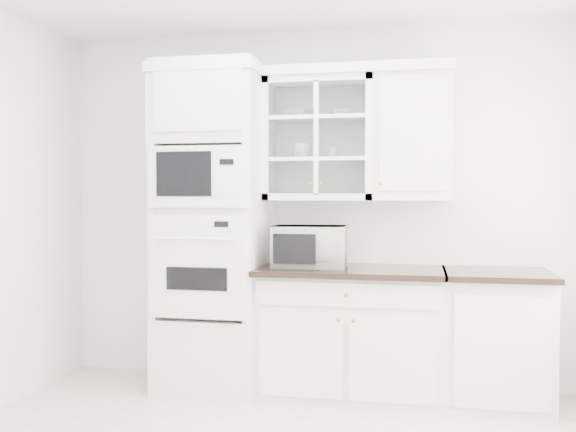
# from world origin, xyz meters

# --- Properties ---
(room_shell) EXTENTS (4.00, 3.50, 2.70)m
(room_shell) POSITION_xyz_m (0.00, 0.43, 1.78)
(room_shell) COLOR white
(room_shell) RESTS_ON ground
(oven_column) EXTENTS (0.76, 0.68, 2.40)m
(oven_column) POSITION_xyz_m (-0.75, 1.42, 1.20)
(oven_column) COLOR white
(oven_column) RESTS_ON ground
(base_cabinet_run) EXTENTS (1.32, 0.67, 0.92)m
(base_cabinet_run) POSITION_xyz_m (0.28, 1.45, 0.46)
(base_cabinet_run) COLOR white
(base_cabinet_run) RESTS_ON ground
(extra_base_cabinet) EXTENTS (0.72, 0.67, 0.92)m
(extra_base_cabinet) POSITION_xyz_m (1.28, 1.45, 0.46)
(extra_base_cabinet) COLOR white
(extra_base_cabinet) RESTS_ON ground
(upper_cabinet_glass) EXTENTS (0.80, 0.33, 0.90)m
(upper_cabinet_glass) POSITION_xyz_m (0.03, 1.58, 1.85)
(upper_cabinet_glass) COLOR white
(upper_cabinet_glass) RESTS_ON room_shell
(upper_cabinet_solid) EXTENTS (0.55, 0.33, 0.90)m
(upper_cabinet_solid) POSITION_xyz_m (0.71, 1.58, 1.85)
(upper_cabinet_solid) COLOR white
(upper_cabinet_solid) RESTS_ON room_shell
(crown_molding) EXTENTS (2.14, 0.38, 0.07)m
(crown_molding) POSITION_xyz_m (-0.07, 1.56, 2.33)
(crown_molding) COLOR white
(crown_molding) RESTS_ON room_shell
(countertop_microwave) EXTENTS (0.54, 0.45, 0.30)m
(countertop_microwave) POSITION_xyz_m (-0.01, 1.41, 1.07)
(countertop_microwave) COLOR white
(countertop_microwave) RESTS_ON base_cabinet_run
(bowl_a) EXTENTS (0.29, 0.29, 0.06)m
(bowl_a) POSITION_xyz_m (-0.13, 1.59, 2.04)
(bowl_a) COLOR white
(bowl_a) RESTS_ON upper_cabinet_glass
(bowl_b) EXTENTS (0.18, 0.18, 0.05)m
(bowl_b) POSITION_xyz_m (0.19, 1.60, 2.04)
(bowl_b) COLOR white
(bowl_b) RESTS_ON upper_cabinet_glass
(cup_a) EXTENTS (0.16, 0.16, 0.11)m
(cup_a) POSITION_xyz_m (-0.10, 1.57, 1.76)
(cup_a) COLOR white
(cup_a) RESTS_ON upper_cabinet_glass
(cup_b) EXTENTS (0.10, 0.10, 0.08)m
(cup_b) POSITION_xyz_m (0.12, 1.59, 1.75)
(cup_b) COLOR white
(cup_b) RESTS_ON upper_cabinet_glass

